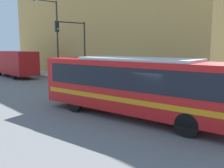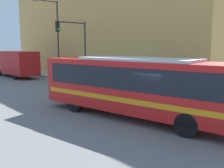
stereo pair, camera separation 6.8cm
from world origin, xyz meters
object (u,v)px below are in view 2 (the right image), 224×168
Objects in this scene: delivery_truck at (17,63)px; street_lamp at (55,33)px; fire_hydrant at (163,91)px; parking_meter at (103,76)px; city_bus at (137,84)px; pedestrian_near_corner at (125,76)px; traffic_light_pole at (76,41)px.

delivery_truck is 6.18m from street_lamp.
fire_hydrant is 15.59m from street_lamp.
street_lamp reaches higher than parking_meter.
parking_meter is 9.22m from street_lamp.
city_bus reaches higher than delivery_truck.
city_bus reaches higher than pedestrian_near_corner.
city_bus is 10.26m from parking_meter.
delivery_truck reaches higher than parking_meter.
fire_hydrant is at bearing -81.10° from delivery_truck.
traffic_light_pole is 4.37m from parking_meter.
street_lamp is at bearing 96.23° from pedestrian_near_corner.
traffic_light_pole is 6.00m from pedestrian_near_corner.
street_lamp reaches higher than delivery_truck.
delivery_truck is at bearing 98.90° from fire_hydrant.
city_bus is at bearing -120.57° from parking_meter.
delivery_truck is 14.88m from pedestrian_near_corner.
traffic_light_pole is (2.08, -9.54, 2.45)m from delivery_truck.
traffic_light_pole is at bearing 107.21° from parking_meter.
fire_hydrant is (5.20, 2.16, -1.27)m from city_bus.
pedestrian_near_corner is (1.90, -4.79, -3.07)m from traffic_light_pole.
traffic_light_pole is at bearing -98.52° from street_lamp.
fire_hydrant is 4.93m from pedestrian_near_corner.
city_bus is at bearing -110.06° from traffic_light_pole.
delivery_truck reaches higher than fire_hydrant.
delivery_truck is at bearing 74.06° from city_bus.
delivery_truck is 0.97× the size of street_lamp.
parking_meter is 2.09m from pedestrian_near_corner.
delivery_truck is (2.21, 21.29, -0.12)m from city_bus.
city_bus is 1.34× the size of street_lamp.
delivery_truck is 11.00× the size of fire_hydrant.
fire_hydrant is (3.00, -19.13, -1.14)m from delivery_truck.
pedestrian_near_corner is at bearing -61.86° from parking_meter.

